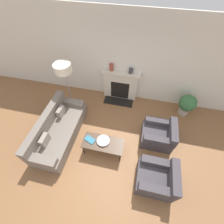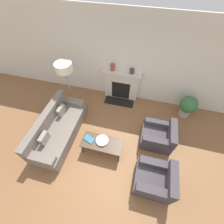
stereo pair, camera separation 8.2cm
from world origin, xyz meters
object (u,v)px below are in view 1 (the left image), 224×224
at_px(bowl, 103,141).
at_px(mantel_vase_left, 111,67).
at_px(book, 90,140).
at_px(floor_lamp, 64,71).
at_px(couch, 58,130).
at_px(potted_plant, 187,104).
at_px(coffee_table, 103,144).
at_px(mantel_vase_center_left, 131,71).
at_px(fireplace, 120,86).
at_px(armchair_far, 159,135).
at_px(armchair_near, 157,178).

height_order(bowl, mantel_vase_left, mantel_vase_left).
bearing_deg(book, floor_lamp, 150.65).
height_order(book, floor_lamp, floor_lamp).
relative_size(couch, potted_plant, 2.79).
relative_size(coffee_table, book, 3.35).
distance_m(bowl, mantel_vase_center_left, 2.35).
bearing_deg(coffee_table, potted_plant, 40.09).
height_order(fireplace, floor_lamp, floor_lamp).
height_order(fireplace, mantel_vase_center_left, mantel_vase_center_left).
height_order(coffee_table, book, book).
bearing_deg(floor_lamp, potted_plant, 6.90).
height_order(fireplace, book, fireplace).
relative_size(armchair_far, mantel_vase_center_left, 5.69).
bearing_deg(potted_plant, armchair_near, -108.44).
relative_size(armchair_far, coffee_table, 0.80).
relative_size(fireplace, coffee_table, 1.17).
bearing_deg(bowl, mantel_vase_left, 97.19).
bearing_deg(mantel_vase_center_left, book, -107.61).
bearing_deg(armchair_far, couch, -80.11).
height_order(bowl, book, bowl).
bearing_deg(armchair_far, bowl, -66.93).
xyz_separation_m(floor_lamp, potted_plant, (3.83, 0.46, -0.97)).
bearing_deg(fireplace, bowl, -91.24).
bearing_deg(armchair_far, floor_lamp, -104.77).
distance_m(couch, bowl, 1.43).
height_order(armchair_near, potted_plant, potted_plant).
bearing_deg(floor_lamp, mantel_vase_center_left, 22.62).
height_order(fireplace, bowl, fireplace).
relative_size(fireplace, armchair_far, 1.45).
bearing_deg(bowl, armchair_near, -21.58).
relative_size(armchair_near, bowl, 2.60).
bearing_deg(floor_lamp, book, -51.57).
height_order(couch, potted_plant, couch).
height_order(armchair_near, armchair_far, same).
distance_m(fireplace, armchair_near, 3.13).
bearing_deg(bowl, potted_plant, 39.27).
height_order(floor_lamp, potted_plant, floor_lamp).
distance_m(fireplace, armchair_far, 2.13).
distance_m(fireplace, mantel_vase_center_left, 0.72).
height_order(couch, coffee_table, couch).
xyz_separation_m(couch, armchair_far, (2.89, 0.50, -0.02)).
distance_m(mantel_vase_center_left, potted_plant, 2.12).
xyz_separation_m(bowl, potted_plant, (2.31, 1.89, -0.02)).
height_order(mantel_vase_center_left, potted_plant, mantel_vase_center_left).
xyz_separation_m(armchair_near, mantel_vase_center_left, (-1.13, 2.79, 0.91)).
relative_size(mantel_vase_left, mantel_vase_center_left, 1.48).
bearing_deg(coffee_table, book, 178.39).
bearing_deg(book, coffee_table, 20.62).
relative_size(book, potted_plant, 0.42).
distance_m(couch, mantel_vase_center_left, 2.87).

